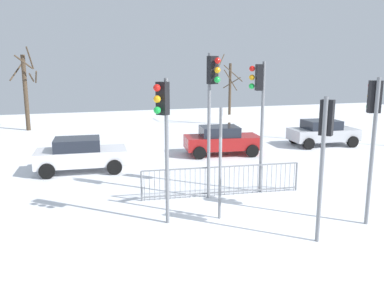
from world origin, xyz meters
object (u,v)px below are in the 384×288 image
traffic_light_foreground_right (259,98)px  traffic_light_rear_left (325,136)px  traffic_light_rear_right (163,119)px  bare_tree_centre (230,91)px  car_silver_mid (323,132)px  direction_sign_post (222,158)px  car_white_trailing (80,154)px  bare_tree_left (26,89)px  car_red_far (221,140)px  traffic_light_mid_left (212,94)px  traffic_light_foreground_left (373,118)px

traffic_light_foreground_right → traffic_light_rear_left: bearing=-169.0°
traffic_light_rear_left → traffic_light_rear_right: bearing=-160.2°
traffic_light_rear_left → bare_tree_centre: (5.60, 19.68, -0.22)m
car_silver_mid → direction_sign_post: bearing=-133.4°
car_white_trailing → bare_tree_left: size_ratio=0.68×
traffic_light_rear_right → car_red_far: 9.72m
car_red_far → bare_tree_left: (-10.18, 11.24, 2.11)m
traffic_light_mid_left → car_red_far: bearing=-132.9°
traffic_light_mid_left → bare_tree_left: size_ratio=0.86×
traffic_light_foreground_left → traffic_light_foreground_right: bearing=134.3°
traffic_light_foreground_right → traffic_light_rear_right: 4.38m
traffic_light_foreground_right → direction_sign_post: 3.32m
car_silver_mid → bare_tree_centre: (-2.02, 9.02, 1.81)m
car_silver_mid → traffic_light_foreground_left: bearing=-114.3°
traffic_light_mid_left → car_silver_mid: bearing=-162.4°
car_red_far → bare_tree_centre: 10.56m
direction_sign_post → car_red_far: direction_sign_post is taller
car_white_trailing → car_silver_mid: size_ratio=0.99×
traffic_light_mid_left → traffic_light_rear_right: size_ratio=1.17×
traffic_light_mid_left → direction_sign_post: (-0.31, -1.76, -1.74)m
traffic_light_rear_left → car_white_trailing: (-5.81, 8.96, -2.03)m
traffic_light_rear_left → car_silver_mid: size_ratio=0.97×
traffic_light_rear_left → car_silver_mid: bearing=104.9°
traffic_light_rear_right → direction_sign_post: size_ratio=1.25×
traffic_light_mid_left → bare_tree_left: bearing=-85.9°
traffic_light_foreground_left → traffic_light_mid_left: 4.93m
direction_sign_post → traffic_light_foreground_left: bearing=-38.3°
traffic_light_mid_left → traffic_light_rear_right: (-2.06, -1.73, -0.52)m
traffic_light_foreground_right → traffic_light_rear_right: (-3.90, -1.96, -0.34)m
traffic_light_foreground_left → traffic_light_foreground_right: size_ratio=0.91×
car_red_far → bare_tree_centre: (4.37, 9.45, 1.81)m
traffic_light_foreground_left → traffic_light_rear_left: 2.10m
traffic_light_foreground_left → car_silver_mid: traffic_light_foreground_left is taller
traffic_light_foreground_left → bare_tree_left: bare_tree_left is taller
bare_tree_centre → direction_sign_post: bearing=-113.3°
car_white_trailing → traffic_light_foreground_right: bearing=-35.0°
traffic_light_mid_left → traffic_light_foreground_right: size_ratio=1.06×
bare_tree_left → traffic_light_foreground_right: bearing=-62.2°
direction_sign_post → car_red_far: size_ratio=0.84×
traffic_light_mid_left → direction_sign_post: 2.49m
traffic_light_foreground_right → direction_sign_post: size_ratio=1.39×
car_silver_mid → bare_tree_left: bare_tree_left is taller
traffic_light_rear_right → bare_tree_centre: size_ratio=0.78×
traffic_light_rear_left → traffic_light_foreground_left: bearing=67.6°
traffic_light_mid_left → bare_tree_centre: bare_tree_centre is taller
car_white_trailing → bare_tree_left: bearing=107.8°
traffic_light_rear_right → traffic_light_foreground_right: bearing=-103.8°
car_silver_mid → bare_tree_centre: bearing=107.6°
car_silver_mid → traffic_light_rear_right: bearing=-138.2°
traffic_light_foreground_right → traffic_light_rear_right: size_ratio=1.11×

